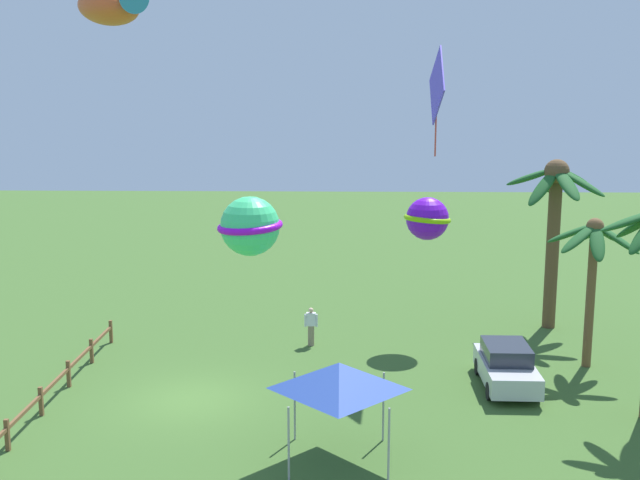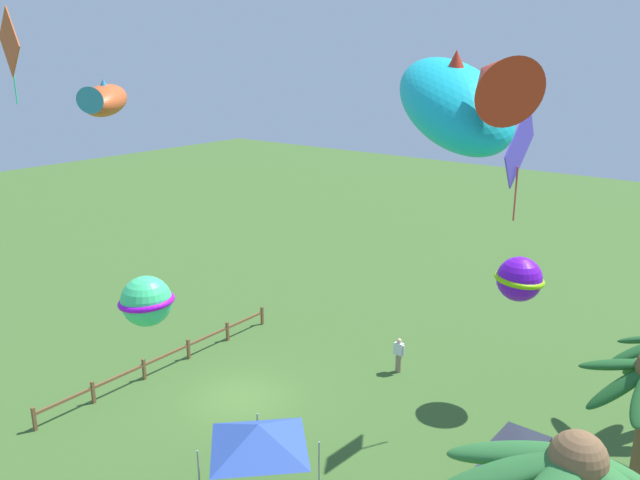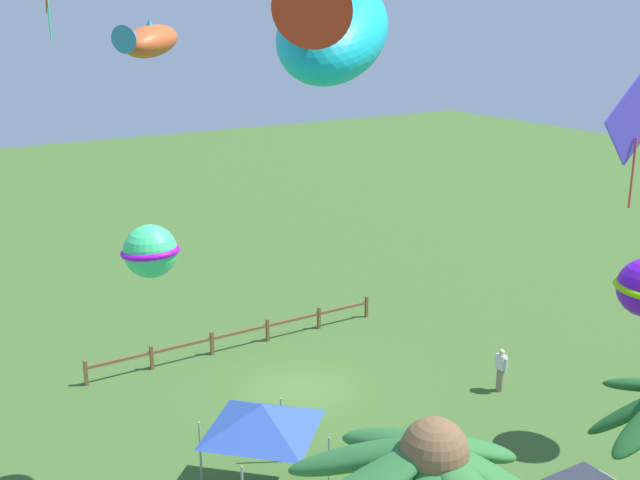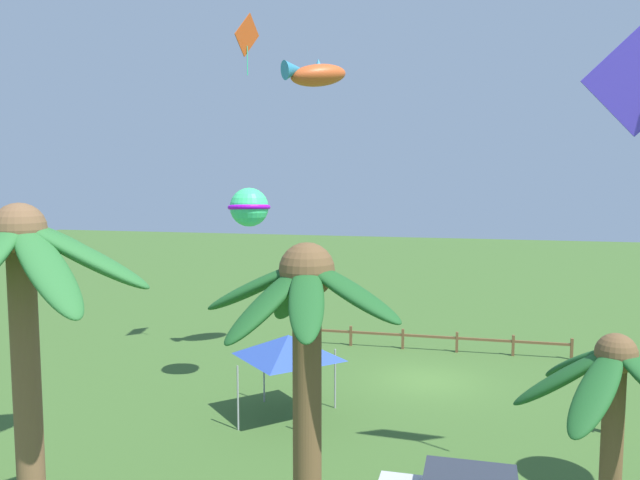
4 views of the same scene
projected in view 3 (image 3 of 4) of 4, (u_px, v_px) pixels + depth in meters
name	position (u px, v px, depth m)	size (l,w,h in m)	color
ground_plane	(302.00, 389.00, 28.21)	(120.00, 120.00, 0.00)	#3D6028
rail_fence	(240.00, 334.00, 31.55)	(12.53, 0.12, 0.95)	brown
spectator_0	(501.00, 370.00, 27.89)	(0.26, 0.55, 1.59)	gray
festival_tent	(263.00, 417.00, 21.26)	(2.86, 2.86, 2.85)	#9E9EA3
kite_ball_0	(150.00, 251.00, 20.66)	(2.05, 2.06, 1.41)	#41E586
kite_diamond_2	(639.00, 112.00, 21.07)	(3.00, 0.32, 4.17)	#5941EC
kite_fish_3	(148.00, 40.00, 22.89)	(2.80, 2.58, 1.26)	#DD5725
kite_fish_5	(331.00, 24.00, 11.32)	(3.47, 3.70, 2.11)	#14BBD0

